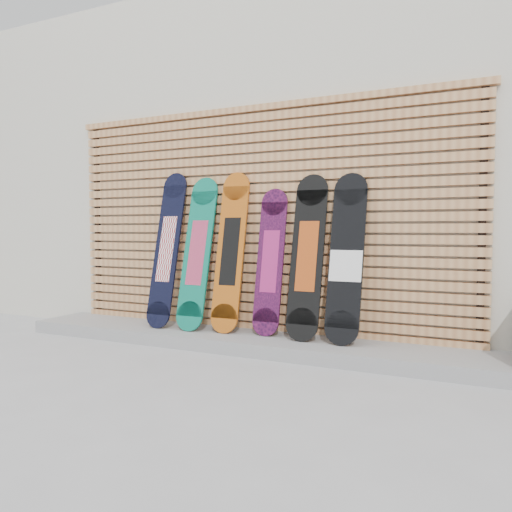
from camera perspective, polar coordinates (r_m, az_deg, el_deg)
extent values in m
plane|color=#9C9C9E|center=(4.09, -4.08, -12.49)|extent=(80.00, 80.00, 0.00)
cube|color=beige|center=(7.12, 13.64, 8.62)|extent=(12.00, 5.00, 3.60)
cube|color=gray|center=(4.73, -1.60, -9.61)|extent=(4.60, 0.70, 0.12)
cube|color=#B87D4D|center=(4.97, -0.08, -8.08)|extent=(4.20, 0.05, 0.08)
cube|color=#B87D4D|center=(4.95, -0.08, -6.98)|extent=(4.20, 0.05, 0.08)
cube|color=#B87D4D|center=(4.93, -0.08, -5.87)|extent=(4.20, 0.05, 0.07)
cube|color=#B87D4D|center=(4.92, -0.08, -4.76)|extent=(4.20, 0.05, 0.07)
cube|color=#B87D4D|center=(4.91, -0.08, -3.64)|extent=(4.20, 0.05, 0.07)
cube|color=#B87D4D|center=(4.90, -0.08, -2.51)|extent=(4.20, 0.05, 0.07)
cube|color=#B87D4D|center=(4.89, -0.08, -1.38)|extent=(4.20, 0.05, 0.07)
cube|color=#B87D4D|center=(4.88, -0.08, -0.24)|extent=(4.20, 0.05, 0.07)
cube|color=#B87D4D|center=(4.88, -0.08, 0.90)|extent=(4.20, 0.05, 0.07)
cube|color=#B87D4D|center=(4.88, -0.08, 2.04)|extent=(4.20, 0.05, 0.08)
cube|color=#B87D4D|center=(4.88, -0.08, 3.18)|extent=(4.20, 0.05, 0.08)
cube|color=#B87D4D|center=(4.88, -0.08, 4.32)|extent=(4.20, 0.05, 0.08)
cube|color=#B87D4D|center=(4.88, -0.08, 5.45)|extent=(4.20, 0.05, 0.08)
cube|color=#B87D4D|center=(4.88, -0.08, 6.59)|extent=(4.20, 0.05, 0.08)
cube|color=#B87D4D|center=(4.89, -0.08, 7.72)|extent=(4.20, 0.05, 0.08)
cube|color=#B87D4D|center=(4.90, -0.08, 8.85)|extent=(4.20, 0.05, 0.08)
cube|color=#B87D4D|center=(4.91, -0.08, 9.98)|extent=(4.20, 0.05, 0.08)
cube|color=#B87D4D|center=(4.92, -0.08, 11.10)|extent=(4.20, 0.05, 0.08)
cube|color=#B87D4D|center=(4.94, -0.08, 12.22)|extent=(4.20, 0.05, 0.08)
cube|color=#B87D4D|center=(4.96, -0.08, 13.32)|extent=(4.20, 0.05, 0.08)
cube|color=#B87D4D|center=(4.97, -0.08, 14.42)|extent=(4.20, 0.05, 0.08)
cube|color=#B87D4D|center=(4.99, -0.08, 15.51)|extent=(4.20, 0.05, 0.08)
cube|color=black|center=(6.04, -17.59, 3.09)|extent=(0.06, 0.04, 2.23)
cube|color=black|center=(4.43, 24.44, 3.05)|extent=(0.06, 0.04, 2.23)
cube|color=#B87D4D|center=(5.01, -0.08, 16.51)|extent=(4.26, 0.07, 0.06)
cube|color=black|center=(5.13, -10.14, 0.81)|extent=(0.27, 0.34, 1.30)
cylinder|color=black|center=(5.07, -11.12, -6.61)|extent=(0.27, 0.09, 0.27)
cylinder|color=black|center=(5.28, -9.20, 7.93)|extent=(0.27, 0.09, 0.27)
cube|color=white|center=(5.13, -10.14, 0.81)|extent=(0.17, 0.19, 0.66)
cube|color=#0B6F58|center=(4.94, -6.72, 0.39)|extent=(0.29, 0.32, 1.22)
cylinder|color=#0B6F58|center=(4.88, -7.62, -6.84)|extent=(0.29, 0.09, 0.29)
cylinder|color=#0B6F58|center=(5.08, -5.86, 7.33)|extent=(0.29, 0.09, 0.29)
cube|color=#C24468|center=(4.94, -6.72, 0.39)|extent=(0.18, 0.18, 0.64)
cube|color=#B15512|center=(4.79, -2.94, 0.53)|extent=(0.28, 0.28, 1.26)
cylinder|color=#B15512|center=(4.74, -3.66, -7.14)|extent=(0.28, 0.08, 0.28)
cylinder|color=#B15512|center=(4.91, -2.25, 7.94)|extent=(0.28, 0.08, 0.28)
cube|color=black|center=(4.79, -2.94, 0.53)|extent=(0.18, 0.16, 0.65)
cube|color=black|center=(4.64, 1.63, -0.61)|extent=(0.26, 0.23, 1.11)
cylinder|color=black|center=(4.61, 1.10, -7.55)|extent=(0.26, 0.07, 0.26)
cylinder|color=black|center=(4.73, 2.15, 6.15)|extent=(0.26, 0.07, 0.26)
cube|color=#A8216B|center=(4.64, 1.63, -0.61)|extent=(0.16, 0.13, 0.58)
cube|color=black|center=(4.46, 5.89, -0.02)|extent=(0.30, 0.29, 1.19)
cylinder|color=black|center=(4.41, 5.27, -7.83)|extent=(0.30, 0.09, 0.29)
cylinder|color=black|center=(4.60, 6.48, 7.48)|extent=(0.30, 0.09, 0.29)
cube|color=#98350D|center=(4.46, 5.89, -0.02)|extent=(0.18, 0.16, 0.63)
cube|color=black|center=(4.36, 10.30, -0.15)|extent=(0.30, 0.29, 1.19)
cylinder|color=black|center=(4.30, 9.76, -8.13)|extent=(0.30, 0.09, 0.30)
cylinder|color=black|center=(4.49, 10.82, 7.48)|extent=(0.30, 0.09, 0.30)
cube|color=white|center=(4.35, 10.23, -1.13)|extent=(0.28, 0.09, 0.27)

